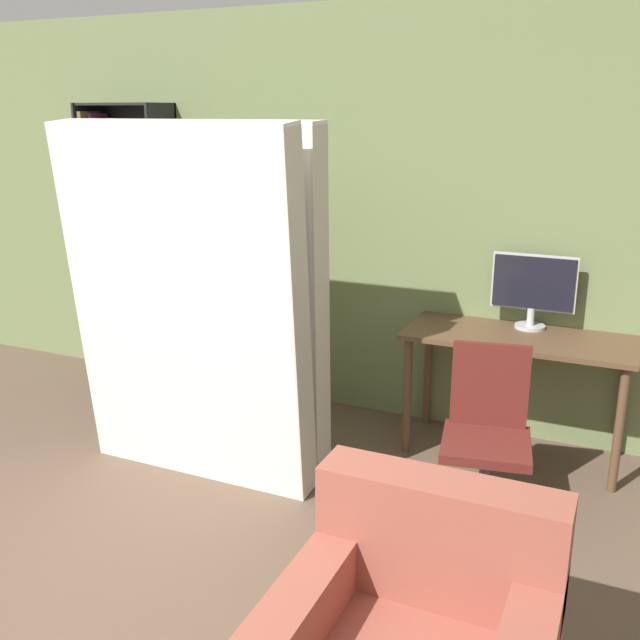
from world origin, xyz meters
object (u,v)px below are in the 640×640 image
at_px(monitor, 533,287).
at_px(office_chair, 485,452).
at_px(mattress_far, 213,300).
at_px(mattress_near, 187,310).
at_px(bookshelf, 128,250).

relative_size(monitor, office_chair, 0.56).
relative_size(office_chair, mattress_far, 0.45).
height_order(monitor, mattress_far, mattress_far).
distance_m(monitor, mattress_far, 1.91).
bearing_deg(monitor, mattress_near, -143.58).
bearing_deg(office_chair, mattress_near, -169.73).
bearing_deg(office_chair, mattress_far, -178.63).
xyz_separation_m(bookshelf, mattress_near, (1.35, -1.18, -0.02)).
relative_size(office_chair, bookshelf, 0.43).
relative_size(monitor, bookshelf, 0.24).
distance_m(office_chair, bookshelf, 3.15).
distance_m(mattress_near, mattress_far, 0.25).
xyz_separation_m(mattress_near, mattress_far, (0.00, 0.25, -0.00)).
bearing_deg(mattress_near, bookshelf, 138.78).
bearing_deg(mattress_far, mattress_near, -90.00).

